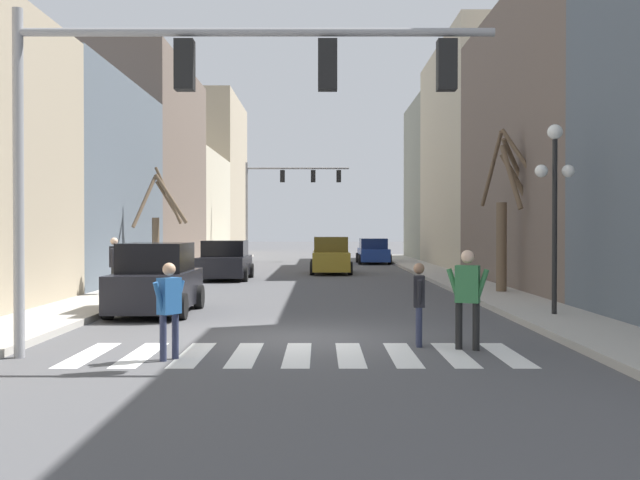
{
  "coord_description": "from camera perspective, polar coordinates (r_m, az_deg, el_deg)",
  "views": [
    {
      "loc": [
        0.38,
        -14.79,
        2.15
      ],
      "look_at": [
        0.42,
        19.43,
        1.68
      ],
      "focal_mm": 42.0,
      "sensor_mm": 36.0,
      "label": 1
    }
  ],
  "objects": [
    {
      "name": "sidewalk_left",
      "position": [
        16.22,
        -23.19,
        -6.63
      ],
      "size": [
        2.05,
        90.0,
        0.15
      ],
      "color": "#ADA89E",
      "rests_on": "ground_plane"
    },
    {
      "name": "sidewalk_right",
      "position": [
        15.94,
        20.52,
        -6.75
      ],
      "size": [
        2.05,
        90.0,
        0.15
      ],
      "color": "#ADA89E",
      "rests_on": "ground_plane"
    },
    {
      "name": "car_at_intersection",
      "position": [
        32.49,
        -7.29,
        -1.62
      ],
      "size": [
        2.19,
        4.28,
        1.69
      ],
      "rotation": [
        0.0,
        0.0,
        1.57
      ],
      "color": "black",
      "rests_on": "ground_plane"
    },
    {
      "name": "pedestrian_crossing_street",
      "position": [
        13.95,
        7.49,
        -4.32
      ],
      "size": [
        0.23,
        0.66,
        1.54
      ],
      "rotation": [
        0.0,
        0.0,
        1.49
      ],
      "color": "#282D47",
      "rests_on": "ground_plane"
    },
    {
      "name": "building_row_right",
      "position": [
        35.2,
        15.86,
        6.83
      ],
      "size": [
        6.0,
        50.04,
        12.57
      ],
      "color": "#515B66",
      "rests_on": "ground_plane"
    },
    {
      "name": "street_lamp_right_corner",
      "position": [
        18.64,
        17.4,
        4.37
      ],
      "size": [
        0.95,
        0.36,
        4.5
      ],
      "color": "black",
      "rests_on": "sidewalk_right"
    },
    {
      "name": "street_tree_right_near",
      "position": [
        25.15,
        14.03,
        2.07
      ],
      "size": [
        1.85,
        2.83,
        5.3
      ],
      "color": "brown",
      "rests_on": "sidewalk_right"
    },
    {
      "name": "pedestrian_on_left_sidewalk",
      "position": [
        13.65,
        11.12,
        -3.82
      ],
      "size": [
        0.75,
        0.38,
        1.79
      ],
      "rotation": [
        0.0,
        0.0,
        5.9
      ],
      "color": "black",
      "rests_on": "ground_plane"
    },
    {
      "name": "traffic_signal_far",
      "position": [
        51.7,
        -2.83,
        4.0
      ],
      "size": [
        7.14,
        0.28,
        6.8
      ],
      "color": "gray",
      "rests_on": "ground_plane"
    },
    {
      "name": "car_driving_away_lane",
      "position": [
        19.61,
        -12.41,
        -3.08
      ],
      "size": [
        1.99,
        4.11,
        1.81
      ],
      "rotation": [
        0.0,
        0.0,
        1.57
      ],
      "color": "black",
      "rests_on": "ground_plane"
    },
    {
      "name": "car_driving_toward_lane",
      "position": [
        47.68,
        4.02,
        -0.9
      ],
      "size": [
        2.05,
        4.63,
        1.6
      ],
      "rotation": [
        0.0,
        0.0,
        1.57
      ],
      "color": "navy",
      "rests_on": "ground_plane"
    },
    {
      "name": "traffic_signal_near",
      "position": [
        12.88,
        -9.02,
        10.82
      ],
      "size": [
        8.06,
        0.28,
        5.85
      ],
      "color": "gray",
      "rests_on": "ground_plane"
    },
    {
      "name": "building_row_left",
      "position": [
        46.76,
        -12.9,
        4.55
      ],
      "size": [
        6.0,
        66.75,
        13.96
      ],
      "color": "tan",
      "rests_on": "ground_plane"
    },
    {
      "name": "pedestrian_on_right_sidewalk",
      "position": [
        24.22,
        -15.47,
        -1.52
      ],
      "size": [
        0.26,
        0.76,
        1.76
      ],
      "rotation": [
        0.0,
        0.0,
        4.78
      ],
      "color": "black",
      "rests_on": "sidewalk_left"
    },
    {
      "name": "street_tree_left_far",
      "position": [
        29.01,
        -12.25,
        0.87
      ],
      "size": [
        1.88,
        2.14,
        4.4
      ],
      "color": "brown",
      "rests_on": "sidewalk_left"
    },
    {
      "name": "crosswalk_stripes",
      "position": [
        13.02,
        -1.77,
        -8.71
      ],
      "size": [
        7.65,
        2.6,
        0.01
      ],
      "color": "white",
      "rests_on": "ground_plane"
    },
    {
      "name": "car_parked_right_mid",
      "position": [
        36.85,
        0.77,
        -1.26
      ],
      "size": [
        2.02,
        4.81,
        1.8
      ],
      "rotation": [
        0.0,
        0.0,
        1.57
      ],
      "color": "#A38423",
      "rests_on": "ground_plane"
    },
    {
      "name": "pedestrian_near_right_corner",
      "position": [
        12.61,
        -11.48,
        -4.69
      ],
      "size": [
        0.46,
        0.62,
        1.61
      ],
      "rotation": [
        0.0,
        0.0,
        0.97
      ],
      "color": "#282D47",
      "rests_on": "ground_plane"
    },
    {
      "name": "ground_plane",
      "position": [
        14.95,
        -1.54,
        -7.49
      ],
      "size": [
        240.0,
        240.0,
        0.0
      ],
      "primitive_type": "plane",
      "color": "#4C4C4F"
    }
  ]
}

